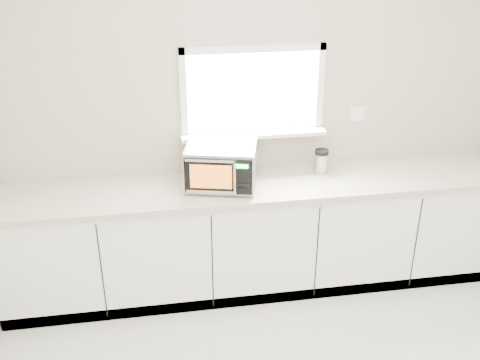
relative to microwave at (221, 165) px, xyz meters
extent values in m
cube|color=#BEB697|center=(0.29, 0.31, 0.26)|extent=(4.00, 0.02, 2.70)
cube|color=white|center=(0.29, 0.30, 0.46)|extent=(1.00, 0.02, 0.60)
cube|color=white|center=(0.29, 0.23, 0.14)|extent=(1.12, 0.16, 0.03)
cube|color=white|center=(0.29, 0.28, 0.78)|extent=(1.10, 0.04, 0.05)
cube|color=white|center=(0.29, 0.28, 0.13)|extent=(1.10, 0.04, 0.05)
cube|color=white|center=(-0.24, 0.28, 0.46)|extent=(0.05, 0.04, 0.70)
cube|color=white|center=(0.81, 0.28, 0.46)|extent=(0.05, 0.04, 0.70)
cube|color=white|center=(1.14, 0.30, 0.23)|extent=(0.12, 0.01, 0.12)
cube|color=white|center=(0.29, 0.01, -0.65)|extent=(3.92, 0.60, 0.88)
cube|color=beige|center=(0.29, 0.00, -0.19)|extent=(3.92, 0.64, 0.04)
cylinder|color=black|center=(-0.24, -0.09, -0.16)|extent=(0.02, 0.02, 0.02)
cylinder|color=black|center=(-0.17, 0.21, -0.16)|extent=(0.02, 0.02, 0.02)
cylinder|color=black|center=(0.17, -0.19, -0.16)|extent=(0.02, 0.02, 0.02)
cylinder|color=black|center=(0.24, 0.10, -0.16)|extent=(0.02, 0.02, 0.02)
cube|color=#B3B5BA|center=(0.00, 0.01, 0.00)|extent=(0.58, 0.50, 0.30)
cube|color=black|center=(-0.05, -0.19, 0.00)|extent=(0.47, 0.13, 0.27)
cube|color=orange|center=(-0.10, -0.18, 0.00)|extent=(0.29, 0.08, 0.18)
cylinder|color=silver|center=(0.06, -0.24, 0.00)|extent=(0.02, 0.02, 0.24)
cube|color=black|center=(0.12, -0.23, 0.00)|extent=(0.12, 0.04, 0.26)
cube|color=#19FF33|center=(0.12, -0.24, 0.09)|extent=(0.08, 0.02, 0.03)
cube|color=silver|center=(0.00, 0.01, 0.15)|extent=(0.58, 0.50, 0.01)
cube|color=#442218|center=(-0.15, -0.01, -0.03)|extent=(0.18, 0.25, 0.27)
cube|color=black|center=(-0.16, -0.07, 0.08)|extent=(0.03, 0.05, 0.10)
cube|color=black|center=(-0.13, -0.06, 0.09)|extent=(0.03, 0.05, 0.10)
cube|color=black|center=(-0.10, -0.05, 0.07)|extent=(0.03, 0.05, 0.10)
cube|color=black|center=(-0.14, -0.06, 0.11)|extent=(0.03, 0.05, 0.10)
cube|color=black|center=(-0.11, -0.05, 0.11)|extent=(0.03, 0.05, 0.10)
cylinder|color=#8E5D37|center=(-0.09, 0.25, -0.04)|extent=(0.27, 0.07, 0.27)
cylinder|color=#B3B5BA|center=(0.81, 0.12, -0.09)|extent=(0.13, 0.13, 0.16)
cylinder|color=black|center=(0.81, 0.12, 0.00)|extent=(0.13, 0.13, 0.04)
camera|label=1|loc=(-0.47, -3.75, 1.70)|focal=42.00mm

